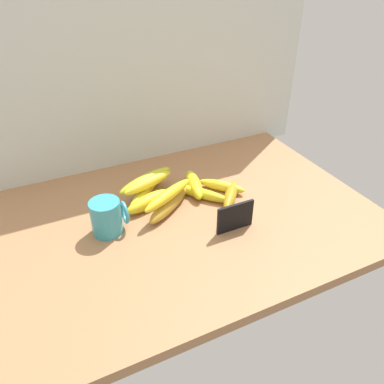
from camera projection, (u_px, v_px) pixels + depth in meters
counter_top at (186, 220)px, 111.97cm from camera, size 110.00×76.00×3.00cm
back_wall at (134, 71)px, 122.72cm from camera, size 130.00×2.00×70.00cm
chalkboard_sign at (235, 218)px, 104.13cm from camera, size 11.00×1.80×8.40cm
coffee_mug at (107, 217)px, 102.65cm from camera, size 9.78×8.28×9.92cm
banana_0 at (169, 204)px, 112.60cm from camera, size 19.00×15.58×4.16cm
banana_1 at (145, 191)px, 119.44cm from camera, size 16.26×15.67×3.20cm
banana_2 at (222, 186)px, 121.65cm from camera, size 12.54×13.64×3.34cm
banana_3 at (230, 195)px, 117.04cm from camera, size 12.99×14.64×3.54cm
banana_4 at (194, 185)px, 121.48cm from camera, size 7.99×16.79×4.30cm
banana_5 at (200, 193)px, 118.22cm from camera, size 15.21×17.71×3.29cm
banana_6 at (148, 201)px, 113.62cm from camera, size 16.29×9.22×4.33cm
banana_7 at (148, 183)px, 117.25cm from camera, size 18.34×9.09×3.39cm
banana_8 at (146, 180)px, 118.13cm from camera, size 20.30×10.81×3.70cm
banana_9 at (168, 195)px, 109.98cm from camera, size 19.28×12.67×3.29cm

